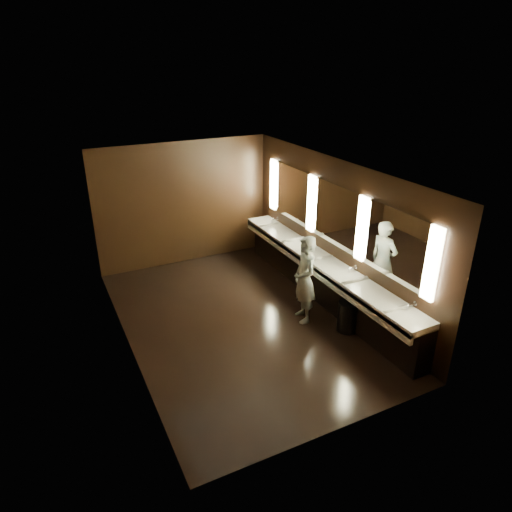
{
  "coord_description": "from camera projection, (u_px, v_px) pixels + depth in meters",
  "views": [
    {
      "loc": [
        -2.95,
        -6.59,
        4.54
      ],
      "look_at": [
        0.33,
        0.0,
        1.24
      ],
      "focal_mm": 32.0,
      "sensor_mm": 36.0,
      "label": 1
    }
  ],
  "objects": [
    {
      "name": "mirror_band",
      "position": [
        335.0,
        215.0,
        8.53
      ],
      "size": [
        0.06,
        5.03,
        1.15
      ],
      "color": "#FAF6C1",
      "rests_on": "wall_right"
    },
    {
      "name": "trash_bin",
      "position": [
        348.0,
        316.0,
        8.05
      ],
      "size": [
        0.39,
        0.39,
        0.56
      ],
      "primitive_type": "cylinder",
      "rotation": [
        0.0,
        0.0,
        0.09
      ],
      "color": "black",
      "rests_on": "floor"
    },
    {
      "name": "wall_front",
      "position": [
        344.0,
        341.0,
        5.41
      ],
      "size": [
        4.0,
        0.02,
        2.8
      ],
      "primitive_type": "cube",
      "color": "black",
      "rests_on": "floor"
    },
    {
      "name": "person",
      "position": [
        305.0,
        280.0,
        8.16
      ],
      "size": [
        0.5,
        0.66,
        1.64
      ],
      "primitive_type": "imported",
      "rotation": [
        0.0,
        0.0,
        -1.77
      ],
      "color": "#7DA7BB",
      "rests_on": "floor"
    },
    {
      "name": "sink_counter",
      "position": [
        323.0,
        277.0,
        8.96
      ],
      "size": [
        0.55,
        5.4,
        1.01
      ],
      "color": "black",
      "rests_on": "floor"
    },
    {
      "name": "wall_right",
      "position": [
        335.0,
        232.0,
        8.68
      ],
      "size": [
        0.02,
        6.0,
        2.8
      ],
      "primitive_type": "cube",
      "color": "black",
      "rests_on": "floor"
    },
    {
      "name": "wall_left",
      "position": [
        122.0,
        274.0,
        7.05
      ],
      "size": [
        0.02,
        6.0,
        2.8
      ],
      "primitive_type": "cube",
      "color": "black",
      "rests_on": "floor"
    },
    {
      "name": "ceiling",
      "position": [
        238.0,
        171.0,
        7.29
      ],
      "size": [
        4.0,
        6.0,
        0.02
      ],
      "primitive_type": "cube",
      "color": "#2D2D2B",
      "rests_on": "wall_back"
    },
    {
      "name": "floor",
      "position": [
        240.0,
        320.0,
        8.44
      ],
      "size": [
        6.0,
        6.0,
        0.0
      ],
      "primitive_type": "plane",
      "color": "black",
      "rests_on": "ground"
    },
    {
      "name": "wall_back",
      "position": [
        184.0,
        204.0,
        10.32
      ],
      "size": [
        4.0,
        0.02,
        2.8
      ],
      "primitive_type": "cube",
      "color": "black",
      "rests_on": "floor"
    }
  ]
}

